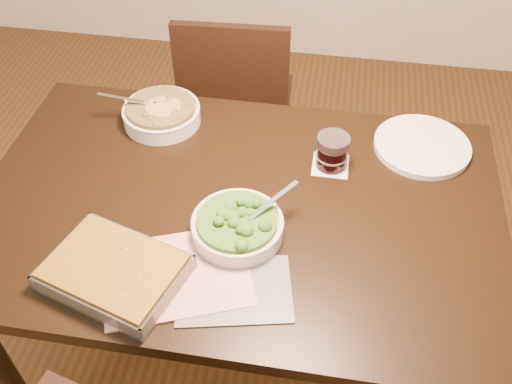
{
  "coord_description": "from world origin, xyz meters",
  "views": [
    {
      "loc": [
        0.22,
        -1.02,
        1.84
      ],
      "look_at": [
        0.05,
        0.0,
        0.8
      ],
      "focal_mm": 40.0,
      "sensor_mm": 36.0,
      "label": 1
    }
  ],
  "objects_px": {
    "table": "(238,227)",
    "baking_dish": "(114,272)",
    "dinner_plate": "(422,146)",
    "broccoli_bowl": "(237,226)",
    "wine_tumbler": "(332,151)",
    "chair_far": "(237,101)",
    "stew_bowl": "(162,113)"
  },
  "relations": [
    {
      "from": "wine_tumbler",
      "to": "dinner_plate",
      "type": "xyz_separation_m",
      "value": [
        0.26,
        0.12,
        -0.05
      ]
    },
    {
      "from": "table",
      "to": "baking_dish",
      "type": "distance_m",
      "value": 0.39
    },
    {
      "from": "stew_bowl",
      "to": "wine_tumbler",
      "type": "xyz_separation_m",
      "value": [
        0.53,
        -0.12,
        0.02
      ]
    },
    {
      "from": "dinner_plate",
      "to": "broccoli_bowl",
      "type": "bearing_deg",
      "value": -138.56
    },
    {
      "from": "stew_bowl",
      "to": "table",
      "type": "bearing_deg",
      "value": -46.32
    },
    {
      "from": "stew_bowl",
      "to": "broccoli_bowl",
      "type": "bearing_deg",
      "value": -52.69
    },
    {
      "from": "broccoli_bowl",
      "to": "baking_dish",
      "type": "relative_size",
      "value": 0.64
    },
    {
      "from": "chair_far",
      "to": "wine_tumbler",
      "type": "bearing_deg",
      "value": 119.8
    },
    {
      "from": "stew_bowl",
      "to": "chair_far",
      "type": "height_order",
      "value": "chair_far"
    },
    {
      "from": "dinner_plate",
      "to": "chair_far",
      "type": "bearing_deg",
      "value": 143.25
    },
    {
      "from": "chair_far",
      "to": "dinner_plate",
      "type": "bearing_deg",
      "value": 140.05
    },
    {
      "from": "baking_dish",
      "to": "chair_far",
      "type": "height_order",
      "value": "chair_far"
    },
    {
      "from": "broccoli_bowl",
      "to": "wine_tumbler",
      "type": "xyz_separation_m",
      "value": [
        0.21,
        0.29,
        0.02
      ]
    },
    {
      "from": "stew_bowl",
      "to": "chair_far",
      "type": "distance_m",
      "value": 0.58
    },
    {
      "from": "table",
      "to": "broccoli_bowl",
      "type": "bearing_deg",
      "value": -78.07
    },
    {
      "from": "stew_bowl",
      "to": "dinner_plate",
      "type": "relative_size",
      "value": 0.94
    },
    {
      "from": "baking_dish",
      "to": "chair_far",
      "type": "distance_m",
      "value": 1.12
    },
    {
      "from": "broccoli_bowl",
      "to": "chair_far",
      "type": "xyz_separation_m",
      "value": [
        -0.18,
        0.9,
        -0.29
      ]
    },
    {
      "from": "table",
      "to": "wine_tumbler",
      "type": "xyz_separation_m",
      "value": [
        0.23,
        0.19,
        0.15
      ]
    },
    {
      "from": "table",
      "to": "wine_tumbler",
      "type": "height_order",
      "value": "wine_tumbler"
    },
    {
      "from": "stew_bowl",
      "to": "baking_dish",
      "type": "relative_size",
      "value": 0.73
    },
    {
      "from": "broccoli_bowl",
      "to": "wine_tumbler",
      "type": "height_order",
      "value": "wine_tumbler"
    },
    {
      "from": "dinner_plate",
      "to": "chair_far",
      "type": "relative_size",
      "value": 0.32
    },
    {
      "from": "stew_bowl",
      "to": "dinner_plate",
      "type": "distance_m",
      "value": 0.78
    },
    {
      "from": "wine_tumbler",
      "to": "chair_far",
      "type": "xyz_separation_m",
      "value": [
        -0.39,
        0.6,
        -0.31
      ]
    },
    {
      "from": "wine_tumbler",
      "to": "stew_bowl",
      "type": "bearing_deg",
      "value": 167.43
    },
    {
      "from": "broccoli_bowl",
      "to": "chair_far",
      "type": "bearing_deg",
      "value": 101.39
    },
    {
      "from": "dinner_plate",
      "to": "wine_tumbler",
      "type": "bearing_deg",
      "value": -155.19
    },
    {
      "from": "wine_tumbler",
      "to": "chair_far",
      "type": "height_order",
      "value": "chair_far"
    },
    {
      "from": "stew_bowl",
      "to": "wine_tumbler",
      "type": "relative_size",
      "value": 2.61
    },
    {
      "from": "baking_dish",
      "to": "stew_bowl",
      "type": "bearing_deg",
      "value": 112.8
    },
    {
      "from": "table",
      "to": "stew_bowl",
      "type": "bearing_deg",
      "value": 133.68
    }
  ]
}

